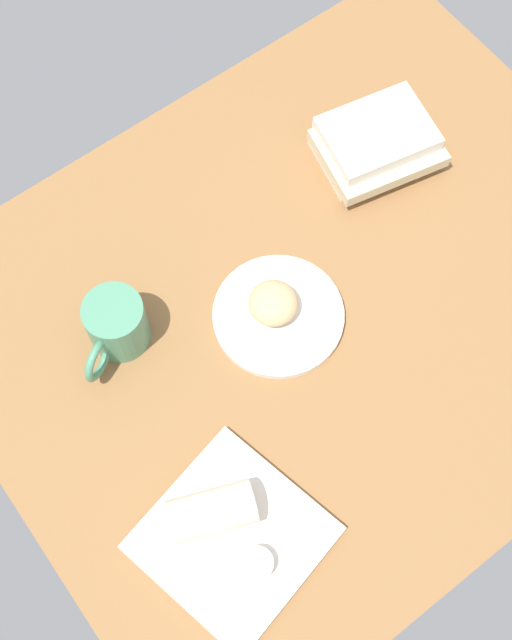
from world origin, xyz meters
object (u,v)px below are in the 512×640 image
(square_plate, at_px, (233,538))
(sauce_cup, at_px, (257,564))
(book_stack, at_px, (376,144))
(scone_pastry, at_px, (273,303))
(breakfast_wrap, at_px, (212,512))
(coffee_mug, at_px, (116,325))
(round_plate, at_px, (278,316))

(square_plate, xyz_separation_m, sauce_cup, (0.01, -0.05, 0.02))
(square_plate, bearing_deg, book_stack, 33.12)
(scone_pastry, distance_m, breakfast_wrap, 0.33)
(scone_pastry, bearing_deg, book_stack, 22.30)
(scone_pastry, bearing_deg, coffee_mug, 153.34)
(round_plate, height_order, coffee_mug, coffee_mug)
(round_plate, xyz_separation_m, book_stack, (0.31, 0.14, 0.03))
(round_plate, relative_size, square_plate, 0.91)
(book_stack, bearing_deg, round_plate, -155.79)
(book_stack, bearing_deg, scone_pastry, -157.70)
(breakfast_wrap, xyz_separation_m, book_stack, (0.57, 0.33, -0.01))
(square_plate, bearing_deg, round_plate, 41.91)
(scone_pastry, distance_m, square_plate, 0.35)
(book_stack, bearing_deg, sauce_cup, -143.19)
(sauce_cup, xyz_separation_m, coffee_mug, (0.04, 0.40, 0.02))
(scone_pastry, height_order, sauce_cup, scone_pastry)
(round_plate, distance_m, coffee_mug, 0.25)
(book_stack, bearing_deg, breakfast_wrap, -150.02)
(round_plate, xyz_separation_m, square_plate, (-0.26, -0.23, 0.00))
(breakfast_wrap, bearing_deg, scone_pastry, 149.37)
(book_stack, height_order, coffee_mug, coffee_mug)
(scone_pastry, xyz_separation_m, coffee_mug, (-0.21, 0.11, 0.01))
(round_plate, distance_m, sauce_cup, 0.38)
(round_plate, relative_size, book_stack, 0.94)
(sauce_cup, relative_size, breakfast_wrap, 0.38)
(scone_pastry, relative_size, coffee_mug, 0.58)
(coffee_mug, bearing_deg, book_stack, 2.27)
(sauce_cup, bearing_deg, book_stack, 36.81)
(breakfast_wrap, height_order, coffee_mug, coffee_mug)
(breakfast_wrap, distance_m, book_stack, 0.66)
(coffee_mug, bearing_deg, breakfast_wrap, -98.36)
(round_plate, relative_size, breakfast_wrap, 1.71)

